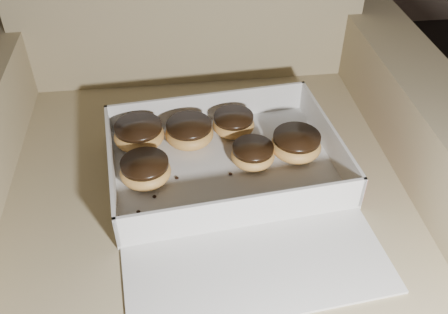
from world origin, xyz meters
TOP-DOWN VIEW (x-y plane):
  - armchair at (-0.26, 0.85)m, footprint 0.97×0.82m
  - bakery_box at (-0.22, 0.72)m, footprint 0.46×0.52m
  - donut_a at (-0.17, 0.76)m, footprint 0.08×0.08m
  - donut_b at (-0.29, 0.84)m, footprint 0.10×0.10m
  - donut_c at (-0.19, 0.86)m, footprint 0.09×0.09m
  - donut_d at (-0.38, 0.84)m, footprint 0.10×0.10m
  - donut_e at (-0.37, 0.74)m, footprint 0.09×0.09m
  - donut_f at (-0.09, 0.78)m, footprint 0.10×0.10m
  - crumb_a at (-0.32, 0.73)m, footprint 0.01×0.01m
  - crumb_b at (-0.39, 0.66)m, footprint 0.01×0.01m
  - crumb_c at (-0.36, 0.69)m, footprint 0.01×0.01m
  - crumb_d at (-0.22, 0.73)m, footprint 0.01×0.01m
  - crumb_e at (-0.06, 0.65)m, footprint 0.01×0.01m

SIDE VIEW (x-z plane):
  - armchair at x=-0.26m, z-range -0.19..0.82m
  - crumb_a at x=-0.32m, z-range 0.46..0.46m
  - crumb_b at x=-0.39m, z-range 0.46..0.46m
  - crumb_c at x=-0.36m, z-range 0.46..0.46m
  - crumb_d at x=-0.22m, z-range 0.46..0.46m
  - crumb_e at x=-0.06m, z-range 0.46..0.46m
  - bakery_box at x=-0.22m, z-range 0.43..0.50m
  - donut_a at x=-0.17m, z-range 0.46..0.50m
  - donut_c at x=-0.19m, z-range 0.46..0.51m
  - donut_e at x=-0.37m, z-range 0.46..0.51m
  - donut_b at x=-0.29m, z-range 0.46..0.51m
  - donut_f at x=-0.09m, z-range 0.46..0.51m
  - donut_d at x=-0.38m, z-range 0.46..0.51m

